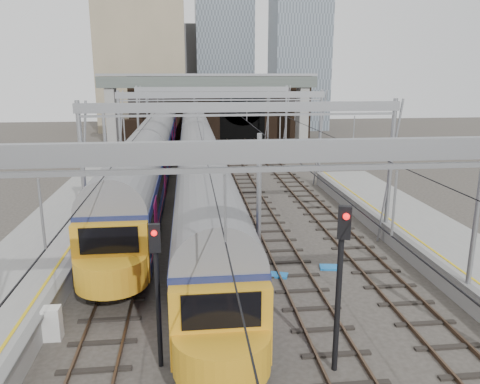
{
  "coord_description": "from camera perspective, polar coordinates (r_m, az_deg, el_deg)",
  "views": [
    {
      "loc": [
        -2.78,
        -16.14,
        9.28
      ],
      "look_at": [
        0.19,
        10.75,
        2.4
      ],
      "focal_mm": 35.0,
      "sensor_mm": 36.0,
      "label": 1
    }
  ],
  "objects": [
    {
      "name": "equip_cover_c",
      "position": [
        23.61,
        10.81,
        -9.01
      ],
      "size": [
        0.99,
        0.77,
        0.11
      ],
      "primitive_type": "cube",
      "rotation": [
        0.0,
        0.0,
        -0.17
      ],
      "color": "blue",
      "rests_on": "ground"
    },
    {
      "name": "signal_near_centre",
      "position": [
        14.72,
        12.14,
        -9.48
      ],
      "size": [
        0.43,
        0.49,
        5.54
      ],
      "rotation": [
        0.0,
        0.0,
        -0.37
      ],
      "color": "black",
      "rests_on": "ground"
    },
    {
      "name": "ground",
      "position": [
        18.82,
        3.13,
        -15.3
      ],
      "size": [
        160.0,
        160.0,
        0.0
      ],
      "primitive_type": "plane",
      "color": "#38332D",
      "rests_on": "ground"
    },
    {
      "name": "city_skyline",
      "position": [
        87.14,
        -2.82,
        19.4
      ],
      "size": [
        37.5,
        27.5,
        60.0
      ],
      "color": "tan",
      "rests_on": "ground"
    },
    {
      "name": "platform_left",
      "position": [
        21.87,
        -25.96,
        -10.78
      ],
      "size": [
        4.32,
        55.0,
        1.12
      ],
      "color": "gray",
      "rests_on": "ground"
    },
    {
      "name": "overbridge",
      "position": [
        62.23,
        -3.84,
        12.39
      ],
      "size": [
        28.0,
        3.0,
        9.25
      ],
      "color": "gray",
      "rests_on": "ground"
    },
    {
      "name": "train_main",
      "position": [
        47.21,
        -5.33,
        6.11
      ],
      "size": [
        3.03,
        69.9,
        5.13
      ],
      "color": "black",
      "rests_on": "ground"
    },
    {
      "name": "signal_near_left",
      "position": [
        14.95,
        -10.1,
        -10.39
      ],
      "size": [
        0.36,
        0.47,
        4.93
      ],
      "rotation": [
        0.0,
        0.0,
        0.04
      ],
      "color": "black",
      "rests_on": "ground"
    },
    {
      "name": "train_second",
      "position": [
        45.21,
        -10.38,
        5.63
      ],
      "size": [
        3.1,
        53.63,
        5.23
      ],
      "color": "black",
      "rests_on": "ground"
    },
    {
      "name": "tracks",
      "position": [
        32.6,
        -1.16,
        -2.23
      ],
      "size": [
        14.4,
        80.0,
        0.22
      ],
      "color": "#4C3828",
      "rests_on": "ground"
    },
    {
      "name": "retaining_wall",
      "position": [
        68.38,
        -2.83,
        10.11
      ],
      "size": [
        28.0,
        2.75,
        9.0
      ],
      "color": "black",
      "rests_on": "ground"
    },
    {
      "name": "equip_cover_a",
      "position": [
        22.44,
        4.73,
        -10.07
      ],
      "size": [
        0.98,
        0.84,
        0.1
      ],
      "primitive_type": "cube",
      "rotation": [
        0.0,
        0.0,
        -0.35
      ],
      "color": "blue",
      "rests_on": "ground"
    },
    {
      "name": "equip_cover_b",
      "position": [
        21.02,
        -4.55,
        -11.8
      ],
      "size": [
        1.09,
        0.86,
        0.11
      ],
      "primitive_type": "cube",
      "rotation": [
        0.0,
        0.0,
        0.19
      ],
      "color": "blue",
      "rests_on": "ground"
    },
    {
      "name": "relay_cabinet",
      "position": [
        18.59,
        -21.9,
        -14.64
      ],
      "size": [
        0.62,
        0.52,
        1.23
      ],
      "primitive_type": "cube",
      "rotation": [
        0.0,
        0.0,
        -0.01
      ],
      "color": "silver",
      "rests_on": "ground"
    },
    {
      "name": "overhead_line",
      "position": [
        37.82,
        -2.11,
        10.15
      ],
      "size": [
        16.8,
        80.0,
        8.0
      ],
      "color": "gray",
      "rests_on": "ground"
    }
  ]
}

